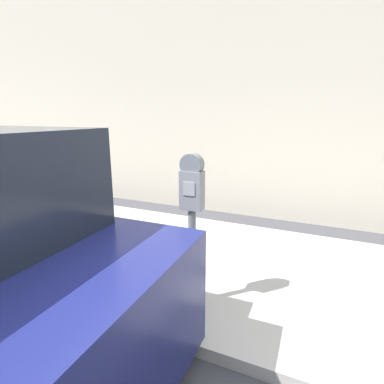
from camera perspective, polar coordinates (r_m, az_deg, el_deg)
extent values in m
cube|color=#BCB7AD|center=(3.73, 14.78, -15.33)|extent=(24.00, 2.80, 0.12)
cube|color=beige|center=(5.63, 20.65, 17.71)|extent=(24.00, 0.30, 4.58)
cylinder|color=slate|center=(2.84, 0.00, -12.44)|extent=(0.07, 0.07, 0.95)
cube|color=slate|center=(2.62, 0.00, 0.34)|extent=(0.20, 0.12, 0.35)
cube|color=gray|center=(2.55, -0.59, 0.58)|extent=(0.11, 0.01, 0.12)
cylinder|color=slate|center=(2.57, 0.00, 5.23)|extent=(0.19, 0.10, 0.19)
cylinder|color=black|center=(2.80, -17.41, -20.19)|extent=(0.64, 0.24, 0.63)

